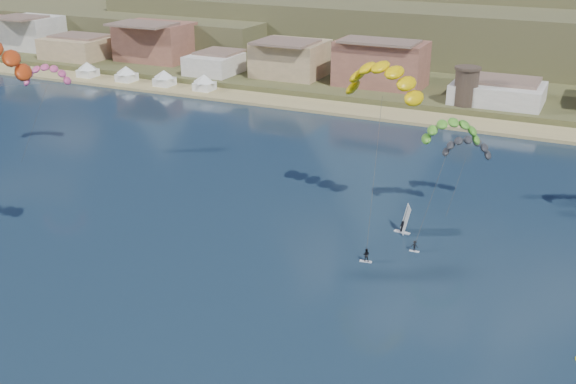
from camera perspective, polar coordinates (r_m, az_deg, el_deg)
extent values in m
cube|color=tan|center=(153.02, 11.96, 5.97)|extent=(2200.00, 12.00, 0.90)
cylinder|color=#47382D|center=(158.24, 14.60, 8.42)|extent=(5.20, 5.20, 8.00)
cylinder|color=#47382D|center=(157.34, 14.75, 9.94)|extent=(5.82, 5.82, 0.60)
cube|color=white|center=(196.39, -16.31, 9.49)|extent=(4.50, 4.50, 2.00)
pyramid|color=white|center=(195.81, -16.41, 10.34)|extent=(6.40, 6.40, 2.00)
cube|color=white|center=(188.18, -13.27, 9.27)|extent=(4.50, 4.50, 2.00)
pyramid|color=white|center=(187.58, -13.35, 10.16)|extent=(6.40, 6.40, 2.00)
cube|color=white|center=(181.11, -10.24, 9.02)|extent=(4.50, 4.50, 2.00)
pyramid|color=white|center=(180.48, -10.30, 9.95)|extent=(6.40, 6.40, 2.00)
cube|color=white|center=(174.57, -6.97, 8.73)|extent=(4.50, 4.50, 2.00)
pyramid|color=white|center=(173.92, -7.01, 9.69)|extent=(6.40, 6.40, 2.00)
cube|color=silver|center=(88.69, 6.49, -5.76)|extent=(1.61, 0.68, 0.10)
imported|color=black|center=(88.25, 6.52, -5.21)|extent=(0.96, 0.79, 1.79)
cylinder|color=#262626|center=(91.57, 7.22, 1.67)|extent=(0.05, 0.05, 22.47)
cube|color=silver|center=(92.24, 10.46, -4.86)|extent=(1.31, 0.41, 0.09)
imported|color=black|center=(91.89, 10.49, -4.42)|extent=(0.98, 0.57, 1.49)
cylinder|color=#262626|center=(95.36, 12.00, 0.00)|extent=(0.05, 0.05, 16.62)
cylinder|color=#262626|center=(131.72, -20.22, 5.40)|extent=(0.04, 0.04, 14.95)
cylinder|color=#262626|center=(105.03, 14.00, 0.44)|extent=(0.04, 0.04, 10.57)
cube|color=silver|center=(97.32, 9.47, -3.31)|extent=(2.36, 1.05, 0.11)
imported|color=black|center=(96.95, 9.50, -2.84)|extent=(0.88, 0.65, 1.64)
cube|color=white|center=(96.38, 9.76, -2.24)|extent=(1.30, 2.59, 3.92)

